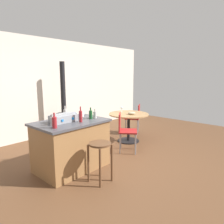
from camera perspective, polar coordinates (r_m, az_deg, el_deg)
The scene contains 19 objects.
ground_plane at distance 4.42m, azimuth 3.03°, elevation -12.83°, with size 8.80×8.80×0.00m, color brown.
back_wall at distance 6.17m, azimuth -17.19°, elevation 6.27°, with size 8.00×0.10×2.70m, color beige.
kitchen_island at distance 3.96m, azimuth -11.01°, elevation -8.78°, with size 1.29×0.85×0.90m.
wooden_stool at distance 3.43m, azimuth -3.28°, elevation -11.01°, with size 0.36×0.36×0.66m.
dining_table at distance 5.42m, azimuth 4.56°, elevation -2.22°, with size 1.02×1.02×0.74m.
folding_chair_near at distance 4.71m, azimuth 3.54°, elevation -4.67°, with size 0.56×0.56×0.88m.
folding_chair_far at distance 6.18m, azimuth 6.22°, elevation -1.23°, with size 0.54×0.54×0.86m.
wood_stove at distance 5.88m, azimuth -12.86°, elevation -2.05°, with size 0.44×0.45×2.06m.
toolbox at distance 3.79m, azimuth -13.14°, elevation -1.60°, with size 0.45×0.28×0.15m.
bottle_0 at distance 3.58m, azimuth -15.90°, elevation -2.39°, with size 0.08×0.08×0.19m.
bottle_1 at distance 4.10m, azimuth -12.64°, elevation -0.38°, with size 0.07×0.07×0.24m.
bottle_2 at distance 4.02m, azimuth -4.64°, elevation -0.71°, with size 0.07×0.07×0.18m.
bottle_3 at distance 3.97m, azimuth -5.83°, elevation -0.66°, with size 0.07×0.07×0.22m.
bottle_4 at distance 3.39m, azimuth -15.41°, elevation -2.70°, with size 0.07×0.07×0.25m.
bottle_5 at distance 3.72m, azimuth -8.55°, elevation -1.11°, with size 0.06×0.06×0.28m.
cup_0 at distance 4.21m, azimuth -8.16°, elevation -0.59°, with size 0.11×0.07×0.09m.
cup_1 at distance 4.18m, azimuth -10.44°, elevation -0.69°, with size 0.12×0.09×0.10m.
wine_glass at distance 5.59m, azimuth 2.67°, elevation 1.10°, with size 0.07×0.07×0.14m.
serving_bowl at distance 5.28m, azimuth 5.36°, elevation -0.28°, with size 0.18×0.18×0.07m, color tan.
Camera 1 is at (-3.17, -2.54, 1.74)m, focal length 33.56 mm.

